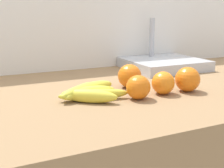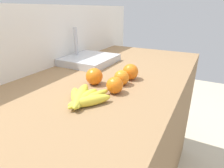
{
  "view_description": "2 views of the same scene",
  "coord_description": "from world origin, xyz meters",
  "px_view_note": "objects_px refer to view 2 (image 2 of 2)",
  "views": [
    {
      "loc": [
        -0.52,
        -0.84,
        1.19
      ],
      "look_at": [
        -0.17,
        -0.08,
        0.99
      ],
      "focal_mm": 46.76,
      "sensor_mm": 36.0,
      "label": 1
    },
    {
      "loc": [
        -0.75,
        -0.46,
        1.28
      ],
      "look_at": [
        -0.12,
        -0.12,
        0.99
      ],
      "focal_mm": 30.06,
      "sensor_mm": 36.0,
      "label": 2
    }
  ],
  "objects_px": {
    "orange_back_left": "(122,78)",
    "orange_right": "(130,72)",
    "orange_far_right": "(115,85)",
    "sink_basin": "(89,59)",
    "orange_back_right": "(94,76)",
    "banana_bunch": "(84,98)"
  },
  "relations": [
    {
      "from": "orange_right",
      "to": "orange_back_right",
      "type": "bearing_deg",
      "value": 139.69
    },
    {
      "from": "orange_back_left",
      "to": "orange_right",
      "type": "xyz_separation_m",
      "value": [
        0.09,
        -0.01,
        0.0
      ]
    },
    {
      "from": "banana_bunch",
      "to": "orange_back_left",
      "type": "xyz_separation_m",
      "value": [
        0.23,
        -0.05,
        0.02
      ]
    },
    {
      "from": "orange_far_right",
      "to": "sink_basin",
      "type": "xyz_separation_m",
      "value": [
        0.34,
        0.36,
        -0.01
      ]
    },
    {
      "from": "orange_back_right",
      "to": "orange_back_left",
      "type": "height_order",
      "value": "orange_back_right"
    },
    {
      "from": "banana_bunch",
      "to": "sink_basin",
      "type": "bearing_deg",
      "value": 32.41
    },
    {
      "from": "orange_back_right",
      "to": "banana_bunch",
      "type": "bearing_deg",
      "value": -159.19
    },
    {
      "from": "orange_back_left",
      "to": "sink_basin",
      "type": "bearing_deg",
      "value": 55.16
    },
    {
      "from": "banana_bunch",
      "to": "sink_basin",
      "type": "relative_size",
      "value": 0.64
    },
    {
      "from": "banana_bunch",
      "to": "orange_back_left",
      "type": "height_order",
      "value": "orange_back_left"
    },
    {
      "from": "orange_back_left",
      "to": "orange_far_right",
      "type": "height_order",
      "value": "same"
    },
    {
      "from": "orange_back_right",
      "to": "orange_right",
      "type": "distance_m",
      "value": 0.19
    },
    {
      "from": "orange_far_right",
      "to": "banana_bunch",
      "type": "bearing_deg",
      "value": 153.82
    },
    {
      "from": "orange_back_left",
      "to": "orange_far_right",
      "type": "bearing_deg",
      "value": -171.36
    },
    {
      "from": "banana_bunch",
      "to": "sink_basin",
      "type": "distance_m",
      "value": 0.56
    },
    {
      "from": "orange_back_right",
      "to": "orange_back_left",
      "type": "bearing_deg",
      "value": -64.28
    },
    {
      "from": "orange_right",
      "to": "banana_bunch",
      "type": "bearing_deg",
      "value": 169.88
    },
    {
      "from": "orange_back_right",
      "to": "sink_basin",
      "type": "xyz_separation_m",
      "value": [
        0.3,
        0.23,
        -0.02
      ]
    },
    {
      "from": "orange_back_left",
      "to": "sink_basin",
      "type": "height_order",
      "value": "sink_basin"
    },
    {
      "from": "orange_back_right",
      "to": "orange_far_right",
      "type": "height_order",
      "value": "orange_back_right"
    },
    {
      "from": "sink_basin",
      "to": "orange_far_right",
      "type": "bearing_deg",
      "value": -133.07
    },
    {
      "from": "orange_back_right",
      "to": "orange_back_left",
      "type": "relative_size",
      "value": 1.12
    }
  ]
}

